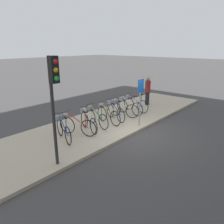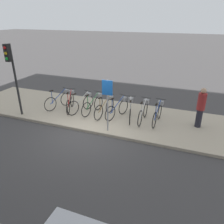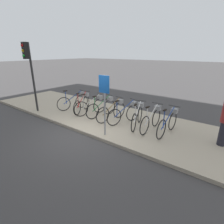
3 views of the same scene
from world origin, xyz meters
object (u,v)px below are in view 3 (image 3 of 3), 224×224
object	(u,v)px
parked_bicycle_0	(74,101)
parked_bicycle_4	(113,110)
parked_bicycle_8	(168,122)
sign_post	(104,96)
parked_bicycle_2	(92,105)
parked_bicycle_3	(103,107)
parked_bicycle_5	(125,113)
parked_bicycle_1	(83,103)
parked_bicycle_6	(138,115)
traffic_light	(29,63)
parked_bicycle_7	(152,119)

from	to	relation	value
parked_bicycle_0	parked_bicycle_4	bearing A→B (deg)	-1.30
parked_bicycle_8	sign_post	size ratio (longest dim) A/B	0.79
parked_bicycle_4	parked_bicycle_2	bearing A→B (deg)	179.01
parked_bicycle_3	parked_bicycle_5	distance (m)	1.31
parked_bicycle_8	parked_bicycle_0	bearing A→B (deg)	-179.10
parked_bicycle_1	parked_bicycle_2	world-z (taller)	same
parked_bicycle_0	sign_post	size ratio (longest dim) A/B	0.75
parked_bicycle_3	parked_bicycle_2	bearing A→B (deg)	-171.73
parked_bicycle_4	parked_bicycle_6	bearing A→B (deg)	3.59
parked_bicycle_6	parked_bicycle_1	bearing A→B (deg)	-179.15
parked_bicycle_0	parked_bicycle_8	distance (m)	5.11
parked_bicycle_6	parked_bicycle_8	world-z (taller)	same
parked_bicycle_5	traffic_light	xyz separation A→B (m)	(-4.56, -1.53, 1.97)
parked_bicycle_6	parked_bicycle_4	bearing A→B (deg)	-176.41
parked_bicycle_1	parked_bicycle_6	world-z (taller)	same
parked_bicycle_1	parked_bicycle_3	xyz separation A→B (m)	(1.28, 0.08, 0.00)
parked_bicycle_6	parked_bicycle_5	bearing A→B (deg)	-179.86
parked_bicycle_2	sign_post	xyz separation A→B (m)	(1.96, -1.43, 1.04)
parked_bicycle_0	parked_bicycle_6	size ratio (longest dim) A/B	0.98
parked_bicycle_2	parked_bicycle_5	xyz separation A→B (m)	(1.90, 0.05, 0.00)
parked_bicycle_0	parked_bicycle_7	xyz separation A→B (m)	(4.46, 0.04, 0.00)
parked_bicycle_3	parked_bicycle_7	world-z (taller)	same
parked_bicycle_6	sign_post	distance (m)	1.89
parked_bicycle_0	parked_bicycle_4	distance (m)	2.61
parked_bicycle_7	traffic_light	world-z (taller)	traffic_light
parked_bicycle_2	parked_bicycle_4	bearing A→B (deg)	-0.99
parked_bicycle_1	parked_bicycle_2	bearing A→B (deg)	-0.65
parked_bicycle_0	parked_bicycle_4	size ratio (longest dim) A/B	0.96
parked_bicycle_3	parked_bicycle_4	distance (m)	0.69
parked_bicycle_1	parked_bicycle_4	bearing A→B (deg)	-0.87
parked_bicycle_7	traffic_light	size ratio (longest dim) A/B	0.52
parked_bicycle_0	parked_bicycle_1	xyz separation A→B (m)	(0.65, -0.03, 0.00)
parked_bicycle_6	parked_bicycle_7	xyz separation A→B (m)	(0.62, 0.02, 0.00)
parked_bicycle_6	parked_bicycle_8	size ratio (longest dim) A/B	0.97
parked_bicycle_1	parked_bicycle_6	bearing A→B (deg)	0.85
parked_bicycle_3	traffic_light	distance (m)	4.11
parked_bicycle_6	parked_bicycle_2	bearing A→B (deg)	-178.74
parked_bicycle_4	parked_bicycle_8	xyz separation A→B (m)	(2.50, 0.14, 0.00)
sign_post	parked_bicycle_3	bearing A→B (deg)	132.05
parked_bicycle_5	sign_post	distance (m)	1.81
parked_bicycle_0	traffic_light	world-z (taller)	traffic_light
parked_bicycle_1	parked_bicycle_3	distance (m)	1.28
parked_bicycle_8	sign_post	distance (m)	2.60
parked_bicycle_4	traffic_light	world-z (taller)	traffic_light
parked_bicycle_3	traffic_light	xyz separation A→B (m)	(-3.25, -1.57, 1.97)
parked_bicycle_0	parked_bicycle_1	distance (m)	0.65
parked_bicycle_2	parked_bicycle_6	bearing A→B (deg)	1.26
parked_bicycle_4	traffic_light	xyz separation A→B (m)	(-3.93, -1.46, 1.97)
parked_bicycle_7	sign_post	bearing A→B (deg)	-127.88
parked_bicycle_5	parked_bicycle_7	bearing A→B (deg)	0.90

